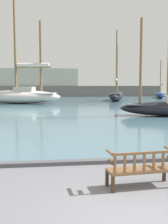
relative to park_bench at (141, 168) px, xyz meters
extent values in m
plane|color=slate|center=(-0.60, -1.70, -0.47)|extent=(160.00, 160.00, 0.00)
cube|color=slate|center=(-0.60, 42.30, -0.43)|extent=(100.00, 80.00, 0.08)
cube|color=#4C4C50|center=(-0.60, 2.15, -0.41)|extent=(40.00, 0.30, 0.12)
cube|color=#3D2A19|center=(-0.79, 0.19, -0.26)|extent=(0.08, 0.08, 0.42)
cube|color=#3D2A19|center=(0.74, 0.33, -0.26)|extent=(0.08, 0.08, 0.42)
cube|color=#3D2A19|center=(-0.74, -0.26, -0.26)|extent=(0.08, 0.08, 0.42)
cube|color=brown|center=(0.00, 0.04, -0.05)|extent=(1.64, 0.66, 0.06)
cube|color=brown|center=(0.02, -0.18, 0.42)|extent=(1.60, 0.19, 0.06)
cube|color=brown|center=(-0.70, -0.25, 0.19)|extent=(0.06, 0.04, 0.41)
cube|color=brown|center=(-0.46, -0.23, 0.19)|extent=(0.06, 0.04, 0.41)
cube|color=brown|center=(-0.22, -0.20, 0.19)|extent=(0.06, 0.04, 0.41)
cube|color=brown|center=(0.02, -0.18, 0.19)|extent=(0.06, 0.04, 0.41)
cube|color=brown|center=(0.26, -0.16, 0.19)|extent=(0.06, 0.04, 0.41)
cube|color=brown|center=(0.49, -0.14, 0.19)|extent=(0.06, 0.04, 0.41)
cube|color=#3D2A19|center=(-0.76, -0.12, 0.22)|extent=(0.09, 0.30, 0.06)
cube|color=brown|center=(-0.77, -0.03, 0.43)|extent=(0.10, 0.47, 0.04)
ellipsoid|color=silver|center=(-5.74, 28.58, 0.42)|extent=(10.78, 5.25, 1.63)
cube|color=white|center=(-5.74, 28.58, 0.87)|extent=(9.40, 4.25, 0.08)
cube|color=beige|center=(-4.98, 28.40, 1.27)|extent=(2.61, 2.10, 0.72)
cylinder|color=brown|center=(-5.99, 28.64, 6.87)|extent=(0.29, 0.29, 11.92)
cylinder|color=brown|center=(-3.88, 28.14, 4.01)|extent=(4.28, 1.23, 0.23)
cylinder|color=silver|center=(-3.88, 28.14, 4.25)|extent=(3.91, 1.36, 0.47)
cylinder|color=brown|center=(-2.96, 27.92, 5.15)|extent=(0.29, 0.29, 8.49)
ellipsoid|color=black|center=(7.49, 32.70, 0.28)|extent=(4.04, 7.58, 1.34)
cube|color=#4C4C51|center=(7.49, 32.70, 0.65)|extent=(3.31, 6.60, 0.08)
cylinder|color=brown|center=(7.54, 32.87, 5.10)|extent=(0.20, 0.20, 8.83)
cylinder|color=brown|center=(7.11, 31.44, 2.41)|extent=(1.02, 2.90, 0.16)
cylinder|color=silver|center=(7.11, 31.44, 2.57)|extent=(1.09, 2.66, 0.32)
cylinder|color=brown|center=(8.13, 34.80, 4.21)|extent=(0.20, 0.20, 7.04)
cylinder|color=brown|center=(4.76, 14.18, 3.68)|extent=(0.20, 0.20, 6.39)
ellipsoid|color=navy|center=(16.62, 38.87, 0.09)|extent=(2.97, 5.97, 0.96)
cube|color=#516B9E|center=(16.62, 38.87, 0.35)|extent=(2.43, 5.20, 0.08)
cylinder|color=brown|center=(16.66, 39.01, 3.15)|extent=(0.15, 0.15, 5.51)
cylinder|color=brown|center=(16.35, 37.89, 1.88)|extent=(0.73, 2.28, 0.12)
cylinder|color=silver|center=(16.35, 37.89, 2.00)|extent=(0.78, 2.08, 0.24)
cube|color=#66605B|center=(-0.60, 46.70, 0.57)|extent=(40.16, 2.40, 2.07)
cube|color=#B7B2A3|center=(-4.24, 46.70, 3.20)|extent=(15.34, 2.00, 3.20)
camera|label=1|loc=(-2.20, -6.34, 2.03)|focal=45.00mm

